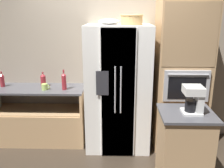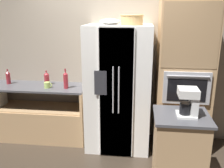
{
  "view_description": "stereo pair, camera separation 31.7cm",
  "coord_description": "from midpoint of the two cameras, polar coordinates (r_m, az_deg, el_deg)",
  "views": [
    {
      "loc": [
        0.18,
        -3.45,
        2.04
      ],
      "look_at": [
        0.09,
        -0.0,
        1.02
      ],
      "focal_mm": 40.0,
      "sensor_mm": 36.0,
      "label": 1
    },
    {
      "loc": [
        0.5,
        -3.43,
        2.04
      ],
      "look_at": [
        0.09,
        -0.0,
        1.02
      ],
      "focal_mm": 40.0,
      "sensor_mm": 36.0,
      "label": 2
    }
  ],
  "objects": [
    {
      "name": "ground_plane",
      "position": [
        4.02,
        1.04,
        -14.04
      ],
      "size": [
        20.0,
        20.0,
        0.0
      ],
      "primitive_type": "plane",
      "color": "#382D23"
    },
    {
      "name": "wall_back",
      "position": [
        3.99,
        1.86,
        7.26
      ],
      "size": [
        12.0,
        0.06,
        2.8
      ],
      "color": "tan",
      "rests_on": "ground_plane"
    },
    {
      "name": "counter_left",
      "position": [
        4.28,
        -14.45,
        -7.81
      ],
      "size": [
        1.6,
        0.56,
        0.89
      ],
      "color": "tan",
      "rests_on": "ground_plane"
    },
    {
      "name": "refrigerator",
      "position": [
        3.7,
        3.96,
        -1.06
      ],
      "size": [
        0.93,
        0.76,
        1.85
      ],
      "color": "white",
      "rests_on": "ground_plane"
    },
    {
      "name": "wall_oven",
      "position": [
        3.78,
        18.27,
        1.22
      ],
      "size": [
        0.75,
        0.69,
        2.19
      ],
      "color": "tan",
      "rests_on": "ground_plane"
    },
    {
      "name": "island_counter",
      "position": [
        3.15,
        17.94,
        -14.47
      ],
      "size": [
        0.62,
        0.57,
        0.92
      ],
      "color": "tan",
      "rests_on": "ground_plane"
    },
    {
      "name": "wicker_basket",
      "position": [
        3.47,
        7.26,
        14.47
      ],
      "size": [
        0.31,
        0.31,
        0.14
      ],
      "color": "tan",
      "rests_on": "refrigerator"
    },
    {
      "name": "fruit_bowl",
      "position": [
        3.64,
        2.17,
        14.1
      ],
      "size": [
        0.31,
        0.31,
        0.08
      ],
      "color": "white",
      "rests_on": "refrigerator"
    },
    {
      "name": "bottle_tall",
      "position": [
        3.82,
        -8.21,
        0.91
      ],
      "size": [
        0.07,
        0.07,
        0.31
      ],
      "color": "maroon",
      "rests_on": "counter_left"
    },
    {
      "name": "bottle_short",
      "position": [
        4.07,
        -12.56,
        1.28
      ],
      "size": [
        0.08,
        0.08,
        0.23
      ],
      "color": "maroon",
      "rests_on": "counter_left"
    },
    {
      "name": "bottle_wide",
      "position": [
        4.3,
        -20.73,
        1.41
      ],
      "size": [
        0.07,
        0.07,
        0.24
      ],
      "color": "maroon",
      "rests_on": "counter_left"
    },
    {
      "name": "mug",
      "position": [
        3.91,
        -12.35,
        -0.25
      ],
      "size": [
        0.12,
        0.09,
        0.09
      ],
      "color": "#B2D166",
      "rests_on": "counter_left"
    },
    {
      "name": "coffee_maker",
      "position": [
        2.88,
        20.37,
        -3.78
      ],
      "size": [
        0.21,
        0.21,
        0.32
      ],
      "color": "white",
      "rests_on": "island_counter"
    }
  ]
}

